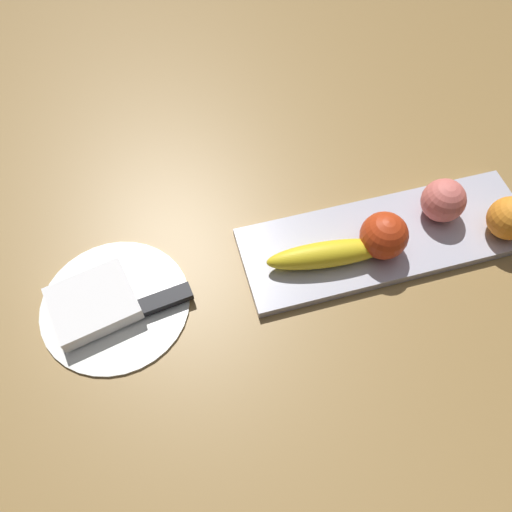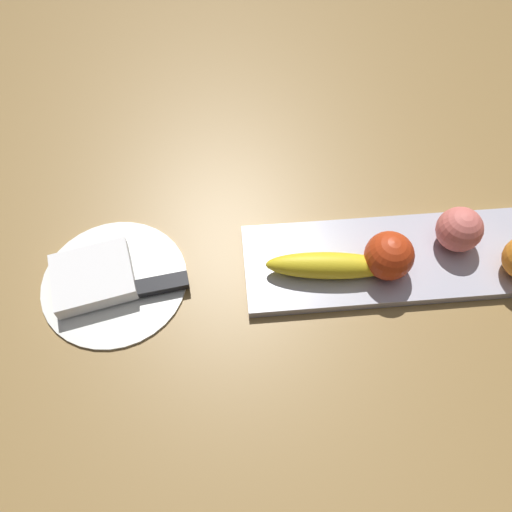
{
  "view_description": "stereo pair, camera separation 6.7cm",
  "coord_description": "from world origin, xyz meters",
  "px_view_note": "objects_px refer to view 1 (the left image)",
  "views": [
    {
      "loc": [
        0.32,
        0.34,
        0.65
      ],
      "look_at": [
        0.22,
        -0.02,
        0.05
      ],
      "focal_mm": 35.13,
      "sensor_mm": 36.0,
      "label": 1
    },
    {
      "loc": [
        0.25,
        0.35,
        0.65
      ],
      "look_at": [
        0.22,
        -0.02,
        0.05
      ],
      "focal_mm": 35.13,
      "sensor_mm": 36.0,
      "label": 2
    }
  ],
  "objects_px": {
    "orange_near_apple": "(510,218)",
    "fruit_tray": "(387,238)",
    "banana": "(327,252)",
    "peach": "(443,200)",
    "knife": "(150,304)",
    "folded_napkin": "(93,303)",
    "apple": "(384,237)",
    "dinner_plate": "(115,304)"
  },
  "relations": [
    {
      "from": "fruit_tray",
      "to": "dinner_plate",
      "type": "relative_size",
      "value": 2.12
    },
    {
      "from": "peach",
      "to": "knife",
      "type": "height_order",
      "value": "peach"
    },
    {
      "from": "knife",
      "to": "banana",
      "type": "bearing_deg",
      "value": 173.16
    },
    {
      "from": "fruit_tray",
      "to": "knife",
      "type": "xyz_separation_m",
      "value": [
        0.37,
        0.02,
        0.01
      ]
    },
    {
      "from": "fruit_tray",
      "to": "peach",
      "type": "distance_m",
      "value": 0.1
    },
    {
      "from": "dinner_plate",
      "to": "fruit_tray",
      "type": "bearing_deg",
      "value": 180.0
    },
    {
      "from": "orange_near_apple",
      "to": "fruit_tray",
      "type": "bearing_deg",
      "value": -12.26
    },
    {
      "from": "orange_near_apple",
      "to": "banana",
      "type": "bearing_deg",
      "value": -4.81
    },
    {
      "from": "apple",
      "to": "folded_napkin",
      "type": "bearing_deg",
      "value": -2.74
    },
    {
      "from": "fruit_tray",
      "to": "orange_near_apple",
      "type": "relative_size",
      "value": 6.91
    },
    {
      "from": "banana",
      "to": "orange_near_apple",
      "type": "relative_size",
      "value": 2.77
    },
    {
      "from": "fruit_tray",
      "to": "knife",
      "type": "bearing_deg",
      "value": 2.74
    },
    {
      "from": "fruit_tray",
      "to": "dinner_plate",
      "type": "bearing_deg",
      "value": 0.0
    },
    {
      "from": "folded_napkin",
      "to": "dinner_plate",
      "type": "bearing_deg",
      "value": 180.0
    },
    {
      "from": "apple",
      "to": "folded_napkin",
      "type": "relative_size",
      "value": 0.62
    },
    {
      "from": "peach",
      "to": "folded_napkin",
      "type": "relative_size",
      "value": 0.59
    },
    {
      "from": "banana",
      "to": "knife",
      "type": "relative_size",
      "value": 0.99
    },
    {
      "from": "apple",
      "to": "banana",
      "type": "bearing_deg",
      "value": -4.42
    },
    {
      "from": "fruit_tray",
      "to": "apple",
      "type": "distance_m",
      "value": 0.05
    },
    {
      "from": "folded_napkin",
      "to": "banana",
      "type": "bearing_deg",
      "value": 177.67
    },
    {
      "from": "fruit_tray",
      "to": "banana",
      "type": "height_order",
      "value": "banana"
    },
    {
      "from": "orange_near_apple",
      "to": "knife",
      "type": "height_order",
      "value": "orange_near_apple"
    },
    {
      "from": "peach",
      "to": "orange_near_apple",
      "type": "bearing_deg",
      "value": 145.34
    },
    {
      "from": "orange_near_apple",
      "to": "knife",
      "type": "bearing_deg",
      "value": -2.06
    },
    {
      "from": "dinner_plate",
      "to": "orange_near_apple",
      "type": "bearing_deg",
      "value": 176.4
    },
    {
      "from": "fruit_tray",
      "to": "banana",
      "type": "xyz_separation_m",
      "value": [
        0.11,
        0.01,
        0.03
      ]
    },
    {
      "from": "apple",
      "to": "knife",
      "type": "relative_size",
      "value": 0.39
    },
    {
      "from": "folded_napkin",
      "to": "knife",
      "type": "xyz_separation_m",
      "value": [
        -0.08,
        0.02,
        -0.01
      ]
    },
    {
      "from": "orange_near_apple",
      "to": "dinner_plate",
      "type": "relative_size",
      "value": 0.31
    },
    {
      "from": "knife",
      "to": "dinner_plate",
      "type": "bearing_deg",
      "value": -27.41
    },
    {
      "from": "apple",
      "to": "folded_napkin",
      "type": "xyz_separation_m",
      "value": [
        0.42,
        -0.02,
        -0.03
      ]
    },
    {
      "from": "fruit_tray",
      "to": "banana",
      "type": "bearing_deg",
      "value": 7.38
    },
    {
      "from": "apple",
      "to": "peach",
      "type": "bearing_deg",
      "value": -161.02
    },
    {
      "from": "banana",
      "to": "apple",
      "type": "bearing_deg",
      "value": -178.44
    },
    {
      "from": "fruit_tray",
      "to": "knife",
      "type": "relative_size",
      "value": 2.48
    },
    {
      "from": "banana",
      "to": "peach",
      "type": "height_order",
      "value": "peach"
    },
    {
      "from": "banana",
      "to": "knife",
      "type": "height_order",
      "value": "banana"
    },
    {
      "from": "orange_near_apple",
      "to": "dinner_plate",
      "type": "bearing_deg",
      "value": -3.6
    },
    {
      "from": "banana",
      "to": "peach",
      "type": "relative_size",
      "value": 2.71
    },
    {
      "from": "orange_near_apple",
      "to": "dinner_plate",
      "type": "xyz_separation_m",
      "value": [
        0.59,
        -0.04,
        -0.04
      ]
    },
    {
      "from": "orange_near_apple",
      "to": "folded_napkin",
      "type": "height_order",
      "value": "orange_near_apple"
    },
    {
      "from": "folded_napkin",
      "to": "knife",
      "type": "relative_size",
      "value": 0.62
    }
  ]
}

